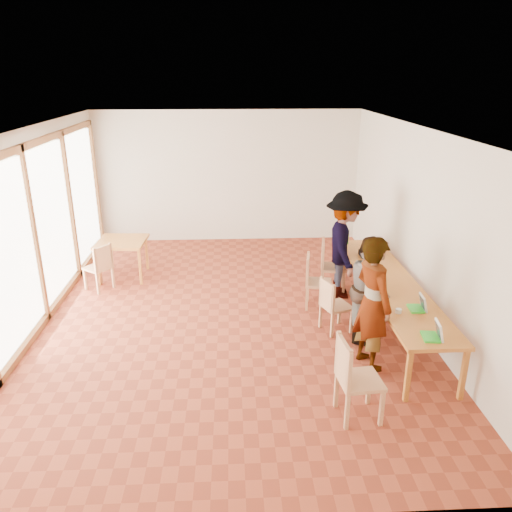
{
  "coord_description": "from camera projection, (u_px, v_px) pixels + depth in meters",
  "views": [
    {
      "loc": [
        0.08,
        -7.39,
        3.78
      ],
      "look_at": [
        0.44,
        -0.17,
        1.1
      ],
      "focal_mm": 35.0,
      "sensor_mm": 36.0,
      "label": 1
    }
  ],
  "objects": [
    {
      "name": "chair_empty",
      "position": [
        328.0,
        260.0,
        8.97
      ],
      "size": [
        0.52,
        0.52,
        0.51
      ],
      "rotation": [
        0.0,
        0.0,
        -0.17
      ],
      "color": "tan",
      "rests_on": "ground"
    },
    {
      "name": "wall_back",
      "position": [
        228.0,
        177.0,
        11.46
      ],
      "size": [
        6.0,
        0.1,
        3.0
      ],
      "primitive_type": "cube",
      "color": "silver",
      "rests_on": "ground"
    },
    {
      "name": "wall_right",
      "position": [
        417.0,
        226.0,
        7.85
      ],
      "size": [
        0.1,
        8.0,
        3.0
      ],
      "primitive_type": "cube",
      "color": "silver",
      "rests_on": "ground"
    },
    {
      "name": "clear_glass",
      "position": [
        379.0,
        278.0,
        7.67
      ],
      "size": [
        0.07,
        0.07,
        0.09
      ],
      "primitive_type": "cylinder",
      "color": "silver",
      "rests_on": "communal_table"
    },
    {
      "name": "window_wall",
      "position": [
        32.0,
        231.0,
        7.57
      ],
      "size": [
        0.1,
        8.0,
        3.0
      ],
      "primitive_type": "cube",
      "color": "white",
      "rests_on": "ground"
    },
    {
      "name": "chair_near",
      "position": [
        352.0,
        371.0,
        5.61
      ],
      "size": [
        0.51,
        0.51,
        0.54
      ],
      "rotation": [
        0.0,
        0.0,
        0.1
      ],
      "color": "tan",
      "rests_on": "ground"
    },
    {
      "name": "chair_mid",
      "position": [
        332.0,
        300.0,
        7.55
      ],
      "size": [
        0.51,
        0.51,
        0.46
      ],
      "rotation": [
        0.0,
        0.0,
        0.36
      ],
      "color": "tan",
      "rests_on": "ground"
    },
    {
      "name": "green_bottle",
      "position": [
        347.0,
        237.0,
        9.28
      ],
      "size": [
        0.07,
        0.07,
        0.28
      ],
      "primitive_type": "cylinder",
      "color": "#247A29",
      "rests_on": "communal_table"
    },
    {
      "name": "person_far",
      "position": [
        345.0,
        245.0,
        8.67
      ],
      "size": [
        0.83,
        1.29,
        1.9
      ],
      "primitive_type": "imported",
      "rotation": [
        0.0,
        0.0,
        1.46
      ],
      "color": "gray",
      "rests_on": "ground"
    },
    {
      "name": "black_pouch",
      "position": [
        365.0,
        254.0,
        8.69
      ],
      "size": [
        0.16,
        0.26,
        0.09
      ],
      "primitive_type": "cube",
      "color": "black",
      "rests_on": "communal_table"
    },
    {
      "name": "condiment_cup",
      "position": [
        398.0,
        311.0,
        6.65
      ],
      "size": [
        0.08,
        0.08,
        0.06
      ],
      "primitive_type": "cylinder",
      "color": "white",
      "rests_on": "communal_table"
    },
    {
      "name": "laptop_far",
      "position": [
        373.0,
        255.0,
        8.64
      ],
      "size": [
        0.22,
        0.24,
        0.18
      ],
      "rotation": [
        0.0,
        0.0,
        0.18
      ],
      "color": "green",
      "rests_on": "communal_table"
    },
    {
      "name": "person_near",
      "position": [
        373.0,
        303.0,
        6.55
      ],
      "size": [
        0.64,
        0.78,
        1.84
      ],
      "primitive_type": "imported",
      "rotation": [
        0.0,
        0.0,
        1.92
      ],
      "color": "gray",
      "rests_on": "ground"
    },
    {
      "name": "side_table",
      "position": [
        122.0,
        244.0,
        9.55
      ],
      "size": [
        0.9,
        0.9,
        0.75
      ],
      "rotation": [
        0.0,
        0.0,
        -0.05
      ],
      "color": "orange",
      "rests_on": "ground"
    },
    {
      "name": "pink_phone",
      "position": [
        369.0,
        258.0,
        8.59
      ],
      "size": [
        0.05,
        0.1,
        0.01
      ],
      "primitive_type": "cube",
      "color": "#F83C70",
      "rests_on": "communal_table"
    },
    {
      "name": "laptop_near",
      "position": [
        435.0,
        334.0,
        6.02
      ],
      "size": [
        0.26,
        0.29,
        0.22
      ],
      "rotation": [
        0.0,
        0.0,
        -0.13
      ],
      "color": "green",
      "rests_on": "communal_table"
    },
    {
      "name": "laptop_mid",
      "position": [
        419.0,
        306.0,
        6.74
      ],
      "size": [
        0.23,
        0.27,
        0.21
      ],
      "rotation": [
        0.0,
        0.0,
        -0.06
      ],
      "color": "green",
      "rests_on": "communal_table"
    },
    {
      "name": "ceiling",
      "position": [
        225.0,
        128.0,
        7.18
      ],
      "size": [
        6.0,
        8.0,
        0.04
      ],
      "primitive_type": "cube",
      "color": "white",
      "rests_on": "wall_back"
    },
    {
      "name": "ground",
      "position": [
        229.0,
        315.0,
        8.23
      ],
      "size": [
        8.0,
        8.0,
        0.0
      ],
      "primitive_type": "plane",
      "color": "#963D24",
      "rests_on": "ground"
    },
    {
      "name": "wall_front",
      "position": [
        224.0,
        377.0,
        3.97
      ],
      "size": [
        6.0,
        0.1,
        3.0
      ],
      "primitive_type": "cube",
      "color": "silver",
      "rests_on": "ground"
    },
    {
      "name": "chair_far",
      "position": [
        313.0,
        276.0,
        8.36
      ],
      "size": [
        0.5,
        0.5,
        0.49
      ],
      "rotation": [
        0.0,
        0.0,
        -0.19
      ],
      "color": "tan",
      "rests_on": "ground"
    },
    {
      "name": "chair_spare",
      "position": [
        101.0,
        263.0,
        9.01
      ],
      "size": [
        0.57,
        0.57,
        0.47
      ],
      "rotation": [
        0.0,
        0.0,
        2.49
      ],
      "color": "tan",
      "rests_on": "ground"
    },
    {
      "name": "yellow_mug",
      "position": [
        375.0,
        240.0,
        9.37
      ],
      "size": [
        0.16,
        0.16,
        0.1
      ],
      "primitive_type": "imported",
      "rotation": [
        0.0,
        0.0,
        -0.36
      ],
      "color": "orange",
      "rests_on": "communal_table"
    },
    {
      "name": "person_mid",
      "position": [
        370.0,
        288.0,
        7.31
      ],
      "size": [
        0.79,
        0.91,
        1.59
      ],
      "primitive_type": "imported",
      "rotation": [
        0.0,
        0.0,
        1.29
      ],
      "color": "gray",
      "rests_on": "ground"
    },
    {
      "name": "communal_table",
      "position": [
        390.0,
        284.0,
        7.69
      ],
      "size": [
        0.8,
        4.0,
        0.75
      ],
      "color": "orange",
      "rests_on": "ground"
    }
  ]
}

